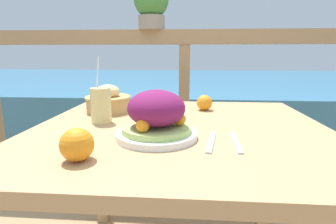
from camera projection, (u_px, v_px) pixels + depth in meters
The scene contains 11 objects.
patio_table at pixel (180, 148), 0.97m from camera, with size 1.05×0.98×0.72m.
railing_fence at pixel (184, 75), 1.72m from camera, with size 2.80×0.08×1.12m.
sea_backdrop at pixel (186, 96), 4.27m from camera, with size 12.00×4.00×0.58m.
salad_plate at pixel (156, 117), 0.80m from camera, with size 0.25×0.25×0.15m.
drink_glass at pixel (101, 105), 0.98m from camera, with size 0.08×0.08×0.25m.
bread_basket at pixel (108, 101), 1.17m from camera, with size 0.20×0.20×0.12m.
potted_plant at pixel (151, 4), 1.64m from camera, with size 0.22×0.22×0.29m.
fork at pixel (211, 142), 0.77m from camera, with size 0.05×0.18×0.00m.
knife at pixel (236, 142), 0.77m from camera, with size 0.02×0.18×0.00m.
orange_near_basket at pixel (204, 103), 1.20m from camera, with size 0.07×0.07×0.07m.
orange_near_glass at pixel (77, 145), 0.63m from camera, with size 0.08×0.08×0.08m.
Camera 1 is at (0.02, -0.92, 0.97)m, focal length 28.00 mm.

